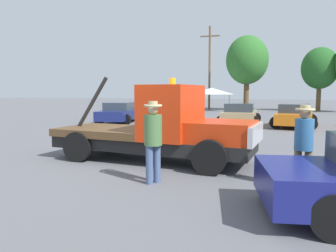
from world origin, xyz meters
TOP-DOWN VIEW (x-y plane):
  - ground_plane at (0.00, 0.00)m, footprint 160.00×160.00m
  - tow_truck at (0.37, -0.03)m, footprint 6.18×2.62m
  - person_near_truck at (4.04, -1.69)m, footprint 0.39×0.39m
  - person_at_hood at (0.90, -2.27)m, footprint 0.41×0.41m
  - parked_car_navy at (-6.31, 10.66)m, footprint 2.84×5.08m
  - parked_car_cream at (-2.71, 11.67)m, footprint 2.77×4.92m
  - parked_car_tan at (1.39, 11.39)m, footprint 2.51×4.28m
  - parked_car_orange at (4.54, 11.33)m, footprint 2.76×4.70m
  - canopy_tent_white at (-3.09, 25.71)m, footprint 3.47×3.47m
  - tree_center at (7.69, 28.25)m, footprint 3.68×3.68m
  - tree_right at (0.40, 27.71)m, footprint 4.50×4.50m
  - traffic_cone at (-1.48, 4.64)m, footprint 0.40×0.40m
  - utility_pole at (-3.80, 28.27)m, footprint 2.20×0.24m

SIDE VIEW (x-z plane):
  - ground_plane at x=0.00m, z-range 0.00..0.00m
  - traffic_cone at x=-1.48m, z-range -0.02..0.53m
  - parked_car_tan at x=1.39m, z-range -0.02..1.32m
  - parked_car_cream at x=-2.71m, z-range -0.02..1.32m
  - parked_car_orange at x=4.54m, z-range -0.02..1.32m
  - parked_car_navy at x=-6.31m, z-range -0.02..1.32m
  - tow_truck at x=0.37m, z-range -0.31..2.20m
  - person_near_truck at x=4.04m, z-range 0.16..1.93m
  - person_at_hood at x=0.90m, z-range 0.16..2.00m
  - canopy_tent_white at x=-3.09m, z-range 0.87..3.31m
  - tree_center at x=7.69m, z-range 1.12..7.69m
  - utility_pole at x=-3.80m, z-range 0.26..9.63m
  - tree_right at x=0.40m, z-range 1.37..9.41m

